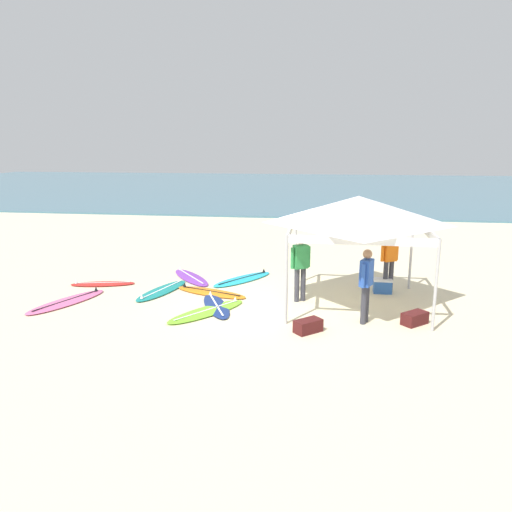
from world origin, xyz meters
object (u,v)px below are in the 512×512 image
at_px(surfboard_navy, 216,306).
at_px(person_blue, 366,281).
at_px(surfboard_teal, 162,291).
at_px(surfboard_pink, 67,301).
at_px(gear_bag_near_tent, 415,318).
at_px(canopy_tent, 358,211).
at_px(surfboard_purple, 191,277).
at_px(surfboard_cyan, 243,279).
at_px(person_orange, 389,257).
at_px(gear_bag_by_pole, 308,326).
at_px(cooler_box, 382,286).
at_px(surfboard_red, 102,284).
at_px(surfboard_lime, 207,311).
at_px(surfboard_orange, 211,292).
at_px(person_green, 300,264).

distance_m(surfboard_navy, person_blue, 3.75).
height_order(surfboard_teal, surfboard_pink, same).
bearing_deg(surfboard_pink, gear_bag_near_tent, -2.08).
relative_size(canopy_tent, person_blue, 1.94).
distance_m(surfboard_purple, surfboard_navy, 2.81).
height_order(surfboard_cyan, gear_bag_near_tent, gear_bag_near_tent).
distance_m(person_orange, gear_bag_by_pole, 3.91).
bearing_deg(person_blue, surfboard_cyan, 137.17).
bearing_deg(cooler_box, surfboard_pink, -165.92).
xyz_separation_m(surfboard_pink, person_blue, (7.44, -0.37, 0.95)).
height_order(gear_bag_near_tent, cooler_box, cooler_box).
height_order(canopy_tent, cooler_box, canopy_tent).
relative_size(canopy_tent, gear_bag_by_pole, 5.53).
relative_size(person_blue, gear_bag_near_tent, 2.85).
height_order(gear_bag_near_tent, gear_bag_by_pole, same).
bearing_deg(cooler_box, surfboard_red, -177.24).
distance_m(surfboard_lime, gear_bag_near_tent, 4.83).
xyz_separation_m(surfboard_teal, surfboard_red, (-1.91, 0.40, 0.00)).
bearing_deg(surfboard_navy, surfboard_cyan, 84.26).
xyz_separation_m(surfboard_orange, surfboard_purple, (-0.94, 1.39, -0.00)).
bearing_deg(surfboard_cyan, cooler_box, -9.73).
bearing_deg(surfboard_cyan, surfboard_orange, -114.30).
bearing_deg(surfboard_orange, person_blue, -22.71).
bearing_deg(gear_bag_near_tent, person_blue, -177.03).
xyz_separation_m(surfboard_purple, surfboard_lime, (1.20, -2.91, -0.00)).
bearing_deg(person_orange, canopy_tent, -129.24).
bearing_deg(surfboard_pink, person_green, 9.52).
xyz_separation_m(surfboard_navy, person_orange, (4.38, 1.89, 0.95)).
height_order(canopy_tent, surfboard_pink, canopy_tent).
height_order(surfboard_teal, person_green, person_green).
distance_m(surfboard_orange, surfboard_cyan, 1.56).
relative_size(person_green, gear_bag_near_tent, 2.85).
relative_size(surfboard_pink, surfboard_cyan, 1.09).
xyz_separation_m(gear_bag_by_pole, cooler_box, (1.90, 3.15, 0.06)).
xyz_separation_m(surfboard_orange, surfboard_lime, (0.26, -1.51, -0.00)).
bearing_deg(gear_bag_by_pole, person_orange, 57.58).
height_order(surfboard_navy, gear_bag_by_pole, gear_bag_by_pole).
bearing_deg(gear_bag_near_tent, surfboard_teal, 166.41).
xyz_separation_m(surfboard_teal, surfboard_pink, (-2.10, -1.25, -0.00)).
distance_m(surfboard_teal, person_blue, 5.67).
bearing_deg(surfboard_lime, gear_bag_near_tent, -1.06).
xyz_separation_m(surfboard_teal, gear_bag_by_pole, (4.10, -2.37, 0.10)).
relative_size(surfboard_purple, person_green, 1.21).
height_order(person_orange, gear_bag_near_tent, person_orange).
bearing_deg(surfboard_pink, person_blue, -2.84).
bearing_deg(gear_bag_by_pole, canopy_tent, 62.10).
distance_m(surfboard_navy, gear_bag_near_tent, 4.73).
xyz_separation_m(surfboard_orange, gear_bag_near_tent, (5.09, -1.60, 0.10)).
distance_m(surfboard_orange, surfboard_pink, 3.70).
distance_m(canopy_tent, person_green, 1.96).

